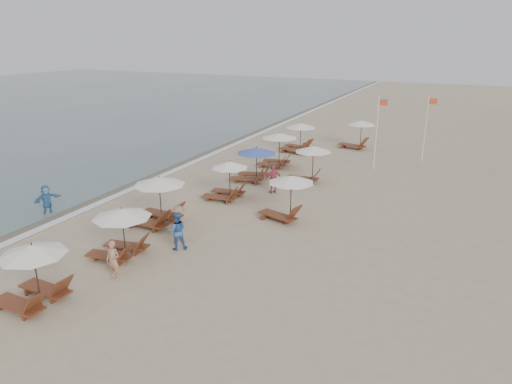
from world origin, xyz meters
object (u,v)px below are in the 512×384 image
at_px(lounger_station_0, 31,276).
at_px(lounger_station_5, 277,148).
at_px(beachgoer_far_a, 273,179).
at_px(flag_pole_near, 377,130).
at_px(lounger_station_2, 156,202).
at_px(lounger_station_4, 253,163).
at_px(beachgoer_mid_a, 177,231).
at_px(lounger_station_6, 297,138).
at_px(inland_station_2, 357,133).
at_px(inland_station_1, 309,160).
at_px(waterline_walker, 47,200).
at_px(beachgoer_mid_b, 179,223).
at_px(lounger_station_1, 120,231).
at_px(lounger_station_3, 226,181).
at_px(inland_station_0, 285,194).
at_px(beachgoer_near, 113,261).

bearing_deg(lounger_station_0, lounger_station_5, 88.32).
bearing_deg(lounger_station_0, beachgoer_far_a, 79.47).
distance_m(lounger_station_0, flag_pole_near, 22.53).
relative_size(lounger_station_2, lounger_station_4, 1.03).
bearing_deg(lounger_station_2, beachgoer_mid_a, -37.44).
bearing_deg(lounger_station_6, beachgoer_far_a, -77.16).
bearing_deg(inland_station_2, inland_station_1, -92.95).
xyz_separation_m(lounger_station_4, waterline_walker, (-6.87, -9.51, -0.34)).
distance_m(lounger_station_4, beachgoer_far_a, 2.68).
bearing_deg(inland_station_1, beachgoer_mid_a, -99.19).
bearing_deg(beachgoer_mid_b, inland_station_2, -25.69).
bearing_deg(lounger_station_5, lounger_station_1, -91.32).
relative_size(lounger_station_3, inland_station_1, 0.90).
bearing_deg(lounger_station_3, lounger_station_4, 91.90).
distance_m(lounger_station_2, waterline_walker, 5.89).
relative_size(waterline_walker, flag_pole_near, 0.31).
xyz_separation_m(lounger_station_0, inland_station_2, (4.22, 26.96, 0.20)).
xyz_separation_m(lounger_station_3, beachgoer_mid_a, (1.19, -6.47, -0.20)).
height_order(inland_station_0, beachgoer_far_a, inland_station_0).
xyz_separation_m(beachgoer_mid_b, waterline_walker, (-7.74, -0.17, -0.03)).
relative_size(lounger_station_0, beachgoer_far_a, 1.54).
xyz_separation_m(inland_station_2, beachgoer_mid_b, (-2.80, -20.53, -0.48)).
distance_m(inland_station_0, inland_station_1, 6.48).
xyz_separation_m(lounger_station_5, inland_station_2, (3.65, 7.55, 0.01)).
distance_m(lounger_station_4, lounger_station_6, 8.22).
bearing_deg(beachgoer_near, lounger_station_5, 88.16).
xyz_separation_m(lounger_station_1, waterline_walker, (-6.53, 2.21, -0.36)).
distance_m(lounger_station_0, beachgoer_mid_a, 5.92).
height_order(lounger_station_0, flag_pole_near, flag_pole_near).
distance_m(lounger_station_0, beachgoer_near, 2.76).
xyz_separation_m(lounger_station_2, lounger_station_6, (0.93, 16.52, -0.05)).
relative_size(lounger_station_5, lounger_station_6, 0.95).
xyz_separation_m(beachgoer_near, waterline_walker, (-7.55, 3.80, -0.01)).
bearing_deg(beachgoer_mid_a, beachgoer_near, 41.04).
height_order(inland_station_2, flag_pole_near, flag_pole_near).
bearing_deg(lounger_station_4, inland_station_0, -51.25).
distance_m(lounger_station_0, inland_station_1, 17.36).
xyz_separation_m(inland_station_1, beachgoer_near, (-2.47, -14.50, -0.61)).
distance_m(beachgoer_mid_a, waterline_walker, 8.21).
distance_m(lounger_station_0, lounger_station_1, 4.05).
xyz_separation_m(lounger_station_1, inland_station_1, (3.49, 12.91, 0.25)).
relative_size(beachgoer_mid_a, beachgoer_mid_b, 1.04).
relative_size(lounger_station_0, lounger_station_5, 0.97).
bearing_deg(flag_pole_near, lounger_station_3, -123.17).
distance_m(lounger_station_4, inland_station_2, 11.78).
bearing_deg(inland_station_2, beachgoer_mid_a, -96.29).
height_order(lounger_station_0, inland_station_1, lounger_station_0).
xyz_separation_m(lounger_station_1, beachgoer_near, (1.02, -1.59, -0.36)).
height_order(inland_station_1, beachgoer_far_a, inland_station_1).
height_order(lounger_station_6, flag_pole_near, flag_pole_near).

